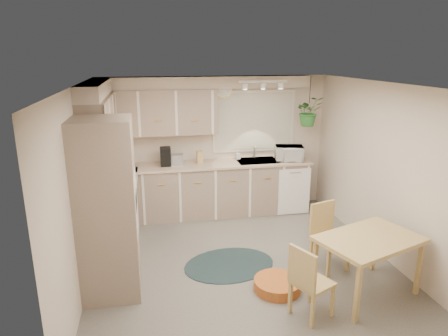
% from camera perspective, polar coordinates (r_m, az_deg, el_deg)
% --- Properties ---
extents(floor, '(4.20, 4.20, 0.00)m').
position_cam_1_polar(floor, '(5.64, 2.54, -13.31)').
color(floor, slate).
rests_on(floor, ground).
extents(ceiling, '(4.20, 4.20, 0.00)m').
position_cam_1_polar(ceiling, '(4.93, 2.88, 11.80)').
color(ceiling, white).
rests_on(ceiling, wall_back).
extents(wall_back, '(4.00, 0.04, 2.40)m').
position_cam_1_polar(wall_back, '(7.15, -1.26, 3.39)').
color(wall_back, beige).
rests_on(wall_back, floor).
extents(wall_front, '(4.00, 0.04, 2.40)m').
position_cam_1_polar(wall_front, '(3.31, 11.46, -12.43)').
color(wall_front, beige).
rests_on(wall_front, floor).
extents(wall_left, '(0.04, 4.20, 2.40)m').
position_cam_1_polar(wall_left, '(5.09, -19.77, -2.81)').
color(wall_left, beige).
rests_on(wall_left, floor).
extents(wall_right, '(0.04, 4.20, 2.40)m').
position_cam_1_polar(wall_right, '(5.94, 21.79, -0.39)').
color(wall_right, beige).
rests_on(wall_right, floor).
extents(base_cab_left, '(0.60, 1.85, 0.90)m').
position_cam_1_polar(base_cab_left, '(6.13, -15.17, -6.74)').
color(base_cab_left, gray).
rests_on(base_cab_left, floor).
extents(base_cab_back, '(3.60, 0.60, 0.90)m').
position_cam_1_polar(base_cab_back, '(7.04, -2.42, -3.18)').
color(base_cab_back, gray).
rests_on(base_cab_back, floor).
extents(counter_left, '(0.64, 1.89, 0.04)m').
position_cam_1_polar(counter_left, '(5.97, -15.40, -2.56)').
color(counter_left, '#C4A78F').
rests_on(counter_left, base_cab_left).
extents(counter_back, '(3.64, 0.64, 0.04)m').
position_cam_1_polar(counter_back, '(6.89, -2.45, 0.49)').
color(counter_back, '#C4A78F').
rests_on(counter_back, base_cab_back).
extents(oven_stack, '(0.65, 0.65, 2.10)m').
position_cam_1_polar(oven_stack, '(4.75, -16.35, -5.78)').
color(oven_stack, gray).
rests_on(oven_stack, floor).
extents(wall_oven_face, '(0.02, 0.56, 0.58)m').
position_cam_1_polar(wall_oven_face, '(4.73, -12.48, -5.61)').
color(wall_oven_face, white).
rests_on(wall_oven_face, oven_stack).
extents(upper_cab_left, '(0.35, 2.00, 0.75)m').
position_cam_1_polar(upper_cab_left, '(5.89, -17.28, 6.15)').
color(upper_cab_left, gray).
rests_on(upper_cab_left, wall_left).
extents(upper_cab_back, '(2.00, 0.35, 0.75)m').
position_cam_1_polar(upper_cab_back, '(6.77, -9.49, 7.84)').
color(upper_cab_back, gray).
rests_on(upper_cab_back, wall_back).
extents(soffit_left, '(0.30, 2.00, 0.20)m').
position_cam_1_polar(soffit_left, '(5.83, -17.92, 10.72)').
color(soffit_left, beige).
rests_on(soffit_left, wall_left).
extents(soffit_back, '(3.60, 0.30, 0.20)m').
position_cam_1_polar(soffit_back, '(6.81, -2.80, 12.11)').
color(soffit_back, beige).
rests_on(soffit_back, wall_back).
extents(cooktop, '(0.52, 0.58, 0.02)m').
position_cam_1_polar(cooktop, '(5.41, -15.73, -4.21)').
color(cooktop, white).
rests_on(cooktop, counter_left).
extents(range_hood, '(0.40, 0.60, 0.14)m').
position_cam_1_polar(range_hood, '(5.28, -16.31, 0.42)').
color(range_hood, white).
rests_on(range_hood, upper_cab_left).
extents(window_blinds, '(1.40, 0.02, 1.00)m').
position_cam_1_polar(window_blinds, '(7.19, 4.30, 6.67)').
color(window_blinds, beige).
rests_on(window_blinds, wall_back).
extents(window_frame, '(1.50, 0.02, 1.10)m').
position_cam_1_polar(window_frame, '(7.20, 4.28, 6.69)').
color(window_frame, silver).
rests_on(window_frame, wall_back).
extents(sink, '(0.70, 0.48, 0.10)m').
position_cam_1_polar(sink, '(7.09, 4.75, 0.73)').
color(sink, '#989B9F').
rests_on(sink, counter_back).
extents(dishwasher_front, '(0.58, 0.02, 0.83)m').
position_cam_1_polar(dishwasher_front, '(7.13, 9.99, -3.37)').
color(dishwasher_front, white).
rests_on(dishwasher_front, base_cab_back).
extents(track_light_bar, '(0.80, 0.04, 0.04)m').
position_cam_1_polar(track_light_bar, '(6.61, 5.64, 12.20)').
color(track_light_bar, white).
rests_on(track_light_bar, ceiling).
extents(wall_clock, '(0.30, 0.03, 0.30)m').
position_cam_1_polar(wall_clock, '(7.00, -0.04, 11.24)').
color(wall_clock, '#DFB24E').
rests_on(wall_clock, wall_back).
extents(dining_table, '(1.34, 1.11, 0.73)m').
position_cam_1_polar(dining_table, '(5.11, 19.72, -13.00)').
color(dining_table, tan).
rests_on(dining_table, floor).
extents(chair_left, '(0.52, 0.52, 0.83)m').
position_cam_1_polar(chair_left, '(4.55, 12.53, -15.43)').
color(chair_left, tan).
rests_on(chair_left, floor).
extents(chair_back, '(0.51, 0.51, 0.88)m').
position_cam_1_polar(chair_back, '(5.49, 14.98, -9.61)').
color(chair_back, tan).
rests_on(chair_back, floor).
extents(braided_rug, '(1.37, 1.12, 0.01)m').
position_cam_1_polar(braided_rug, '(5.57, 0.75, -13.62)').
color(braided_rug, black).
rests_on(braided_rug, floor).
extents(pet_bed, '(0.60, 0.60, 0.13)m').
position_cam_1_polar(pet_bed, '(5.07, 7.62, -16.22)').
color(pet_bed, '#AE6822').
rests_on(pet_bed, floor).
extents(microwave, '(0.53, 0.36, 0.32)m').
position_cam_1_polar(microwave, '(7.11, 9.29, 2.31)').
color(microwave, white).
rests_on(microwave, counter_back).
extents(soap_bottle, '(0.10, 0.18, 0.08)m').
position_cam_1_polar(soap_bottle, '(7.13, 2.00, 1.53)').
color(soap_bottle, white).
rests_on(soap_bottle, counter_back).
extents(hanging_plant, '(0.48, 0.53, 0.40)m').
position_cam_1_polar(hanging_plant, '(7.11, 12.01, 7.48)').
color(hanging_plant, '#2C6E2D').
rests_on(hanging_plant, ceiling).
extents(coffee_maker, '(0.18, 0.22, 0.31)m').
position_cam_1_polar(coffee_maker, '(6.79, -8.35, 1.64)').
color(coffee_maker, black).
rests_on(coffee_maker, counter_back).
extents(toaster, '(0.31, 0.19, 0.18)m').
position_cam_1_polar(toaster, '(6.83, -7.08, 1.21)').
color(toaster, '#989B9F').
rests_on(toaster, counter_back).
extents(knife_block, '(0.11, 0.11, 0.21)m').
position_cam_1_polar(knife_block, '(6.90, -3.48, 1.59)').
color(knife_block, tan).
rests_on(knife_block, counter_back).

